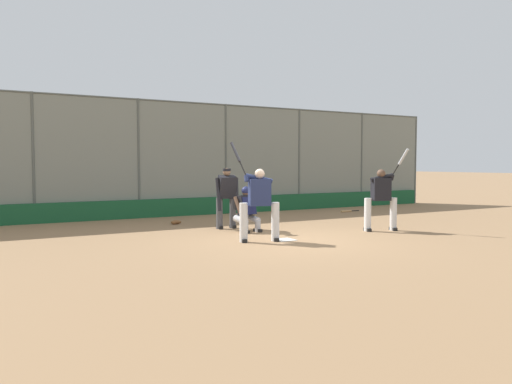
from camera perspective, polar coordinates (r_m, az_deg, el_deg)
ground_plane at (r=11.40m, az=3.27°, el=-5.50°), size 160.00×160.00×0.00m
home_plate_marker at (r=11.40m, az=3.27°, el=-5.47°), size 0.43×0.43×0.01m
backstop_fence at (r=16.86m, az=-8.21°, el=4.10°), size 21.69×0.08×3.80m
padding_wall at (r=16.82m, az=-8.04°, el=-1.69°), size 21.18×0.18×0.58m
bleachers_beyond at (r=20.36m, az=-0.91°, el=-0.55°), size 15.13×1.95×1.16m
batter_at_plate at (r=11.07m, az=0.35°, el=-1.15°), size 0.89×0.87×2.23m
catcher_behind_plate at (r=12.65m, az=-0.94°, el=-1.89°), size 0.65×0.76×1.16m
umpire_home at (r=13.29m, az=-3.38°, el=-0.50°), size 0.66×0.44×1.62m
batter_on_deck at (r=13.23m, az=14.12°, el=-0.61°), size 0.87×0.84×2.12m
spare_bat_near_backstop at (r=18.19m, az=10.43°, el=-2.16°), size 0.83×0.07×0.07m
fielding_glove_on_dirt at (r=14.51m, az=-9.16°, el=-3.43°), size 0.31×0.24×0.11m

